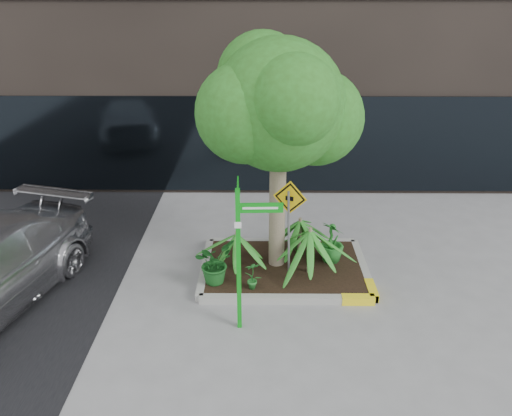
{
  "coord_description": "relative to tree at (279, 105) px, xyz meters",
  "views": [
    {
      "loc": [
        -0.29,
        -8.42,
        5.31
      ],
      "look_at": [
        -0.37,
        0.2,
        1.45
      ],
      "focal_mm": 35.0,
      "sensor_mm": 36.0,
      "label": 1
    }
  ],
  "objects": [
    {
      "name": "shrub_b",
      "position": [
        1.12,
        0.09,
        -2.78
      ],
      "size": [
        0.68,
        0.68,
        0.86
      ],
      "primitive_type": "imported",
      "rotation": [
        0.0,
        0.0,
        2.29
      ],
      "color": "#216F24",
      "rests_on": "planter"
    },
    {
      "name": "shrub_d",
      "position": [
        0.53,
        0.48,
        -2.85
      ],
      "size": [
        0.5,
        0.5,
        0.72
      ],
      "primitive_type": "imported",
      "rotation": [
        0.0,
        0.0,
        5.04
      ],
      "color": "#285E1B",
      "rests_on": "planter"
    },
    {
      "name": "street_sign_post",
      "position": [
        -0.62,
        -1.86,
        -1.8
      ],
      "size": [
        0.75,
        0.74,
        2.53
      ],
      "rotation": [
        0.0,
        0.0,
        0.03
      ],
      "color": "#0E9C19",
      "rests_on": "ground"
    },
    {
      "name": "tree",
      "position": [
        0.0,
        0.0,
        0.0
      ],
      "size": [
        3.07,
        2.72,
        4.61
      ],
      "color": "gray",
      "rests_on": "ground"
    },
    {
      "name": "shrub_a",
      "position": [
        -1.19,
        -0.72,
        -2.81
      ],
      "size": [
        0.99,
        0.99,
        0.82
      ],
      "primitive_type": "imported",
      "rotation": [
        0.0,
        0.0,
        1.09
      ],
      "color": "#18551D",
      "rests_on": "planter"
    },
    {
      "name": "planter",
      "position": [
        0.19,
        -0.14,
        -3.26
      ],
      "size": [
        3.35,
        2.36,
        0.15
      ],
      "color": "#9E9E99",
      "rests_on": "ground"
    },
    {
      "name": "ground",
      "position": [
        -0.04,
        -0.41,
        -3.36
      ],
      "size": [
        80.0,
        80.0,
        0.0
      ],
      "primitive_type": "plane",
      "color": "gray",
      "rests_on": "ground"
    },
    {
      "name": "palm_front",
      "position": [
        0.63,
        -0.37,
        -2.3
      ],
      "size": [
        1.1,
        1.1,
        1.22
      ],
      "color": "gray",
      "rests_on": "ground"
    },
    {
      "name": "palm_left",
      "position": [
        -0.78,
        -0.22,
        -2.47
      ],
      "size": [
        0.9,
        0.9,
        1.0
      ],
      "color": "gray",
      "rests_on": "ground"
    },
    {
      "name": "cattle_sign",
      "position": [
        0.2,
        -0.7,
        -1.83
      ],
      "size": [
        0.59,
        0.25,
        2.04
      ],
      "rotation": [
        0.0,
        0.0,
        -0.37
      ],
      "color": "slate",
      "rests_on": "ground"
    },
    {
      "name": "shrub_c",
      "position": [
        -0.46,
        -0.96,
        -2.92
      ],
      "size": [
        0.37,
        0.37,
        0.58
      ],
      "primitive_type": "imported",
      "rotation": [
        0.0,
        0.0,
        3.38
      ],
      "color": "#237128",
      "rests_on": "planter"
    },
    {
      "name": "palm_back",
      "position": [
        0.49,
        0.37,
        -2.45
      ],
      "size": [
        0.92,
        0.92,
        1.03
      ],
      "color": "gray",
      "rests_on": "ground"
    }
  ]
}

